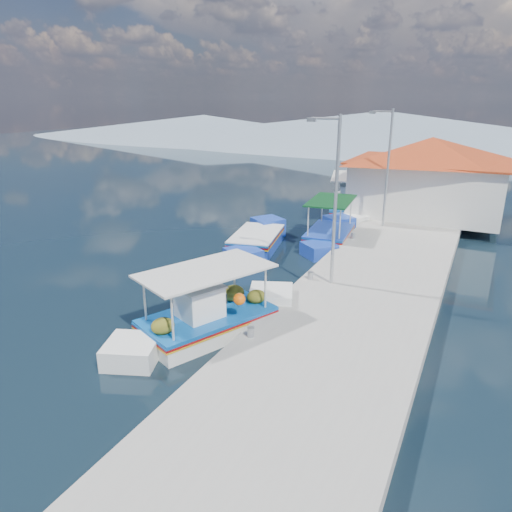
% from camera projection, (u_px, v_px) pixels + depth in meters
% --- Properties ---
extents(ground, '(160.00, 160.00, 0.00)m').
position_uv_depth(ground, '(197.00, 293.00, 17.73)').
color(ground, black).
rests_on(ground, ground).
extents(quay, '(5.00, 44.00, 0.50)m').
position_uv_depth(quay, '(388.00, 262.00, 20.28)').
color(quay, '#A19E96').
rests_on(quay, ground).
extents(bollards, '(0.20, 17.20, 0.30)m').
position_uv_depth(bollards, '(336.00, 251.00, 20.39)').
color(bollards, '#A5A8AD').
rests_on(bollards, quay).
extents(main_caique, '(3.94, 6.57, 2.37)m').
position_uv_depth(main_caique, '(208.00, 319.00, 14.61)').
color(main_caique, white).
rests_on(main_caique, ground).
extents(caique_green_canopy, '(2.37, 6.54, 2.46)m').
position_uv_depth(caique_green_canopy, '(330.00, 235.00, 23.75)').
color(caique_green_canopy, '#1D40AF').
rests_on(caique_green_canopy, ground).
extents(caique_blue_hull, '(2.91, 6.63, 1.21)m').
position_uv_depth(caique_blue_hull, '(258.00, 242.00, 22.84)').
color(caique_blue_hull, '#1D40AF').
rests_on(caique_blue_hull, ground).
extents(caique_far, '(3.62, 7.69, 2.78)m').
position_uv_depth(caique_far, '(350.00, 208.00, 29.04)').
color(caique_far, white).
rests_on(caique_far, ground).
extents(harbor_building, '(10.49, 10.49, 4.40)m').
position_uv_depth(harbor_building, '(429.00, 175.00, 26.98)').
color(harbor_building, white).
rests_on(harbor_building, quay).
extents(lamp_post_near, '(1.21, 0.14, 6.00)m').
position_uv_depth(lamp_post_near, '(333.00, 193.00, 16.30)').
color(lamp_post_near, '#A5A8AD').
rests_on(lamp_post_near, quay).
extents(lamp_post_far, '(1.21, 0.14, 6.00)m').
position_uv_depth(lamp_post_far, '(386.00, 163.00, 23.94)').
color(lamp_post_far, '#A5A8AD').
rests_on(lamp_post_far, quay).
extents(mountain_ridge, '(171.40, 96.00, 5.50)m').
position_uv_depth(mountain_ridge, '(471.00, 137.00, 61.88)').
color(mountain_ridge, slate).
rests_on(mountain_ridge, ground).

